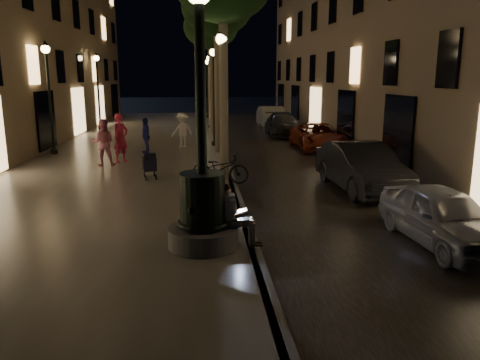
{
  "coord_description": "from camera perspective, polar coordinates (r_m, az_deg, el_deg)",
  "views": [
    {
      "loc": [
        -1.04,
        -6.91,
        3.54
      ],
      "look_at": [
        -0.17,
        3.0,
        1.32
      ],
      "focal_mm": 35.0,
      "sensor_mm": 36.0,
      "label": 1
    }
  ],
  "objects": [
    {
      "name": "cobble_lane",
      "position": [
        22.56,
        5.39,
        3.49
      ],
      "size": [
        6.0,
        45.0,
        0.02
      ],
      "primitive_type": "cube",
      "color": "black",
      "rests_on": "ground"
    },
    {
      "name": "lamp_curb_d",
      "position": [
        38.92,
        -4.0,
        12.06
      ],
      "size": [
        0.36,
        0.36,
        4.81
      ],
      "color": "black",
      "rests_on": "promenade"
    },
    {
      "name": "lamp_curb_a",
      "position": [
        14.94,
        -2.2,
        11.37
      ],
      "size": [
        0.36,
        0.36,
        4.81
      ],
      "color": "black",
      "rests_on": "promenade"
    },
    {
      "name": "tree_third",
      "position": [
        27.05,
        -3.58,
        18.03
      ],
      "size": [
        3.0,
        3.0,
        7.2
      ],
      "color": "#6B604C",
      "rests_on": "promenade"
    },
    {
      "name": "ground",
      "position": [
        22.22,
        -2.26,
        3.37
      ],
      "size": [
        120.0,
        120.0,
        0.0
      ],
      "primitive_type": "plane",
      "color": "black",
      "rests_on": "ground"
    },
    {
      "name": "curb_strip",
      "position": [
        22.21,
        -2.26,
        3.62
      ],
      "size": [
        0.25,
        45.0,
        0.2
      ],
      "primitive_type": "cube",
      "color": "#59595B",
      "rests_on": "ground"
    },
    {
      "name": "car_rear",
      "position": [
        28.66,
        5.19,
        6.73
      ],
      "size": [
        2.01,
        4.63,
        1.33
      ],
      "primitive_type": "imported",
      "rotation": [
        0.0,
        0.0,
        -0.03
      ],
      "color": "#2B2A2F",
      "rests_on": "ground"
    },
    {
      "name": "tree_second",
      "position": [
        21.12,
        -2.85,
        20.13
      ],
      "size": [
        3.0,
        3.0,
        7.4
      ],
      "color": "#6B604C",
      "rests_on": "promenade"
    },
    {
      "name": "pedestrian_white",
      "position": [
        22.67,
        -7.07,
        6.08
      ],
      "size": [
        1.23,
        1.05,
        1.65
      ],
      "primitive_type": "imported",
      "rotation": [
        0.0,
        0.0,
        3.64
      ],
      "color": "white",
      "rests_on": "promenade"
    },
    {
      "name": "lamp_left_c",
      "position": [
        31.56,
        -16.97,
        11.46
      ],
      "size": [
        0.36,
        0.36,
        4.81
      ],
      "color": "black",
      "rests_on": "promenade"
    },
    {
      "name": "pedestrian_blue",
      "position": [
        21.13,
        -11.4,
        5.34
      ],
      "size": [
        0.63,
        0.98,
        1.56
      ],
      "primitive_type": "imported",
      "rotation": [
        0.0,
        0.0,
        5.01
      ],
      "color": "navy",
      "rests_on": "promenade"
    },
    {
      "name": "pedestrian_pink",
      "position": [
        18.46,
        -16.33,
        4.41
      ],
      "size": [
        0.91,
        0.73,
        1.78
      ],
      "primitive_type": "imported",
      "rotation": [
        0.0,
        0.0,
        3.21
      ],
      "color": "#C66981",
      "rests_on": "promenade"
    },
    {
      "name": "stroller",
      "position": [
        15.77,
        -10.97,
        1.95
      ],
      "size": [
        0.53,
        1.0,
        1.0
      ],
      "rotation": [
        0.0,
        0.0,
        0.18
      ],
      "color": "black",
      "rests_on": "promenade"
    },
    {
      "name": "bicycle",
      "position": [
        14.84,
        -2.44,
        1.44
      ],
      "size": [
        1.95,
        1.11,
        0.97
      ],
      "primitive_type": "imported",
      "rotation": [
        0.0,
        0.0,
        1.31
      ],
      "color": "black",
      "rests_on": "promenade"
    },
    {
      "name": "car_front",
      "position": [
        10.87,
        23.5,
        -4.09
      ],
      "size": [
        1.72,
        3.75,
        1.25
      ],
      "primitive_type": "imported",
      "rotation": [
        0.0,
        0.0,
        0.07
      ],
      "color": "#A1A3A9",
      "rests_on": "ground"
    },
    {
      "name": "pedestrian_red",
      "position": [
        19.0,
        -14.34,
        4.96
      ],
      "size": [
        0.8,
        0.83,
        1.92
      ],
      "primitive_type": "imported",
      "rotation": [
        0.0,
        0.0,
        0.87
      ],
      "color": "#CF2949",
      "rests_on": "promenade"
    },
    {
      "name": "lamp_curb_b",
      "position": [
        22.93,
        -3.22,
        11.76
      ],
      "size": [
        0.36,
        0.36,
        4.81
      ],
      "color": "black",
      "rests_on": "promenade"
    },
    {
      "name": "fountain_lamppost",
      "position": [
        9.21,
        -4.6,
        -2.13
      ],
      "size": [
        1.4,
        1.4,
        5.21
      ],
      "color": "#59595B",
      "rests_on": "promenade"
    },
    {
      "name": "tree_far",
      "position": [
        33.05,
        -3.73,
        17.54
      ],
      "size": [
        3.0,
        3.0,
        7.5
      ],
      "color": "#6B604C",
      "rests_on": "promenade"
    },
    {
      "name": "promenade",
      "position": [
        22.38,
        -12.56,
        3.4
      ],
      "size": [
        8.0,
        45.0,
        0.2
      ],
      "primitive_type": "cube",
      "color": "#645F58",
      "rests_on": "ground"
    },
    {
      "name": "lamp_left_b",
      "position": [
        21.86,
        -22.33,
        10.83
      ],
      "size": [
        0.36,
        0.36,
        4.81
      ],
      "color": "black",
      "rests_on": "promenade"
    },
    {
      "name": "car_third",
      "position": [
        23.34,
        9.48,
        5.24
      ],
      "size": [
        2.19,
        4.65,
        1.28
      ],
      "primitive_type": "imported",
      "rotation": [
        0.0,
        0.0,
        -0.01
      ],
      "color": "#953012",
      "rests_on": "ground"
    },
    {
      "name": "lamp_curb_c",
      "position": [
        30.92,
        -3.71,
        11.95
      ],
      "size": [
        0.36,
        0.36,
        4.81
      ],
      "color": "black",
      "rests_on": "promenade"
    },
    {
      "name": "car_fifth",
      "position": [
        32.83,
        3.89,
        7.63
      ],
      "size": [
        1.66,
        4.55,
        1.49
      ],
      "primitive_type": "imported",
      "rotation": [
        0.0,
        0.0,
        0.02
      ],
      "color": "gray",
      "rests_on": "ground"
    },
    {
      "name": "car_second",
      "position": [
        15.13,
        14.56,
        1.51
      ],
      "size": [
        1.85,
        4.64,
        1.5
      ],
      "primitive_type": "imported",
      "rotation": [
        0.0,
        0.0,
        0.06
      ],
      "color": "black",
      "rests_on": "ground"
    },
    {
      "name": "seated_man_laptop",
      "position": [
        9.32,
        -0.8,
        -4.0
      ],
      "size": [
        0.91,
        0.31,
        1.28
      ],
      "color": "tan",
      "rests_on": "promenade"
    }
  ]
}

